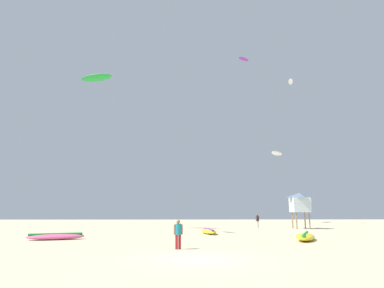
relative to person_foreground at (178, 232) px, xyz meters
The scene contains 11 objects.
ground_plane 4.08m from the person_foreground, 75.20° to the right, with size 120.00×120.00×0.00m, color beige.
person_foreground is the anchor object (origin of this frame).
person_midground 23.49m from the person_foreground, 67.13° to the left, with size 0.37×0.49×1.65m.
kite_grounded_near 12.41m from the person_foreground, 78.04° to the left, with size 1.67×4.08×0.49m.
kite_grounded_mid 11.15m from the person_foreground, 146.44° to the left, with size 4.25×2.53×0.53m.
kite_grounded_far 10.72m from the person_foreground, 30.52° to the left, with size 3.02×4.74×0.59m.
lifeguard_tower 24.43m from the person_foreground, 55.23° to the left, with size 2.30×2.30×4.15m.
kite_aloft_1 42.16m from the person_foreground, 72.65° to the left, with size 2.22×1.85×0.41m.
kite_aloft_2 36.57m from the person_foreground, 59.13° to the left, with size 1.33×2.45×0.25m.
kite_aloft_3 27.53m from the person_foreground, 119.30° to the left, with size 4.37×2.47×0.82m.
kite_aloft_4 42.81m from the person_foreground, 66.60° to the left, with size 3.43×4.00×0.75m.
Camera 1 is at (-0.56, -15.86, 2.23)m, focal length 31.18 mm.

